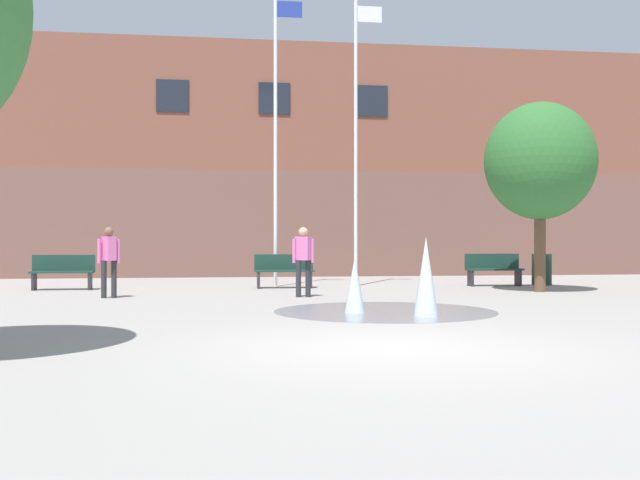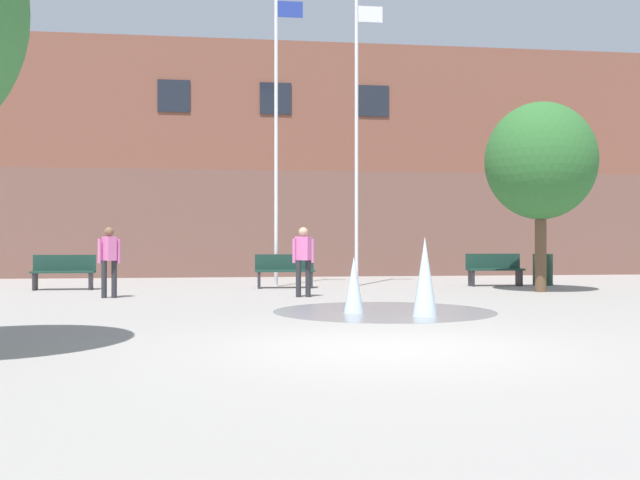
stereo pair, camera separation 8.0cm
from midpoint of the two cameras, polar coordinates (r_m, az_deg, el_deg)
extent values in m
plane|color=gray|center=(9.13, 5.14, -8.21)|extent=(100.00, 100.00, 0.00)
cube|color=brown|center=(29.21, -3.78, 1.13)|extent=(36.00, 6.00, 3.74)
cube|color=brown|center=(29.58, -3.78, 9.20)|extent=(36.00, 6.00, 4.57)
cube|color=#1E232D|center=(26.62, -10.99, 10.73)|extent=(1.10, 0.06, 1.10)
cube|color=#1E232D|center=(26.65, -3.32, 10.72)|extent=(1.10, 0.06, 1.10)
cube|color=#1E232D|center=(27.14, 4.19, 10.52)|extent=(1.10, 0.06, 1.10)
cylinder|color=gray|center=(13.74, 5.06, -5.42)|extent=(4.06, 4.06, 0.01)
cone|color=silver|center=(13.35, 2.76, -3.43)|extent=(0.36, 0.36, 1.01)
cone|color=silver|center=(12.87, 8.17, -2.77)|extent=(0.42, 0.42, 1.36)
cube|color=#28282D|center=(20.72, -20.78, -2.99)|extent=(0.06, 0.40, 0.44)
cube|color=#28282D|center=(20.45, -16.95, -3.02)|extent=(0.06, 0.40, 0.44)
cube|color=#19382D|center=(20.56, -18.88, -2.32)|extent=(1.60, 0.44, 0.05)
cube|color=#19382D|center=(20.75, -18.77, -1.65)|extent=(1.60, 0.04, 0.42)
cube|color=#28282D|center=(20.13, -4.56, -3.07)|extent=(0.06, 0.40, 0.44)
cube|color=#28282D|center=(20.26, -0.60, -3.05)|extent=(0.06, 0.40, 0.44)
cube|color=#19382D|center=(20.17, -2.57, -2.37)|extent=(1.60, 0.44, 0.05)
cube|color=#19382D|center=(20.36, -2.62, -1.68)|extent=(1.60, 0.04, 0.42)
cube|color=#28282D|center=(21.44, 11.57, -2.88)|extent=(0.06, 0.40, 0.44)
cube|color=#28282D|center=(21.94, 15.03, -2.82)|extent=(0.06, 0.40, 0.44)
cube|color=#19382D|center=(21.67, 13.32, -2.20)|extent=(1.60, 0.44, 0.05)
cube|color=#19382D|center=(21.84, 13.13, -1.57)|extent=(1.60, 0.04, 0.42)
cylinder|color=#28282D|center=(17.02, -1.52, -2.96)|extent=(0.12, 0.12, 0.84)
cylinder|color=#28282D|center=(17.04, -0.78, -2.96)|extent=(0.12, 0.12, 0.84)
cube|color=pink|center=(17.01, -1.15, -0.64)|extent=(0.39, 0.36, 0.54)
sphere|color=tan|center=(17.01, -1.15, 0.62)|extent=(0.21, 0.21, 0.21)
cylinder|color=pink|center=(16.99, -1.85, -0.83)|extent=(0.08, 0.08, 0.55)
cylinder|color=pink|center=(17.04, -0.45, -0.82)|extent=(0.08, 0.08, 0.55)
cylinder|color=#28282D|center=(17.43, -16.00, -2.89)|extent=(0.12, 0.12, 0.84)
cylinder|color=#28282D|center=(17.40, -15.29, -2.90)|extent=(0.12, 0.12, 0.84)
cube|color=pink|center=(17.39, -15.64, -0.63)|extent=(0.35, 0.39, 0.54)
sphere|color=brown|center=(17.39, -15.64, 0.61)|extent=(0.21, 0.21, 0.21)
cylinder|color=pink|center=(17.42, -16.33, -0.81)|extent=(0.08, 0.08, 0.55)
cylinder|color=pink|center=(17.37, -14.96, -0.81)|extent=(0.08, 0.08, 0.55)
cylinder|color=silver|center=(21.07, -3.26, 7.88)|extent=(0.10, 0.10, 8.38)
cube|color=#233893|center=(21.88, -2.16, 17.16)|extent=(0.70, 0.02, 0.45)
cylinder|color=silver|center=(21.36, 2.90, 7.71)|extent=(0.10, 0.10, 8.33)
cube|color=silver|center=(22.19, 3.96, 16.78)|extent=(0.70, 0.02, 0.45)
cylinder|color=#193323|center=(22.50, 16.71, -2.16)|extent=(0.56, 0.56, 0.90)
cylinder|color=brown|center=(19.52, 16.57, -1.15)|extent=(0.28, 0.28, 1.81)
ellipsoid|color=#2D662D|center=(19.62, 16.57, 5.81)|extent=(2.77, 2.77, 2.94)
camera|label=1|loc=(0.04, -89.86, 0.00)|focal=42.00mm
camera|label=2|loc=(0.04, 90.14, 0.00)|focal=42.00mm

